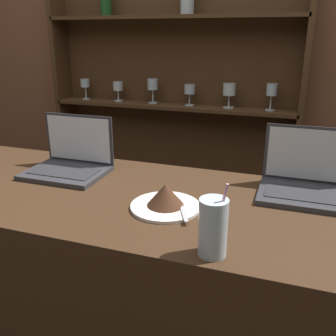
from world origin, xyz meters
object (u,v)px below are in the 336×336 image
at_px(laptop_far, 306,181).
at_px(water_glass, 213,227).
at_px(cake_plate, 165,199).
at_px(laptop_near, 70,161).

bearing_deg(laptop_far, water_glass, -115.03).
bearing_deg(cake_plate, laptop_far, 32.15).
bearing_deg(laptop_near, laptop_far, 4.84).
bearing_deg(laptop_far, cake_plate, -147.85).
xyz_separation_m(laptop_near, cake_plate, (0.46, -0.19, -0.01)).
xyz_separation_m(laptop_far, water_glass, (-0.22, -0.47, 0.03)).
bearing_deg(water_glass, cake_plate, 133.13).
xyz_separation_m(cake_plate, water_glass, (0.20, -0.21, 0.04)).
height_order(laptop_near, cake_plate, laptop_near).
bearing_deg(water_glass, laptop_far, 64.97).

